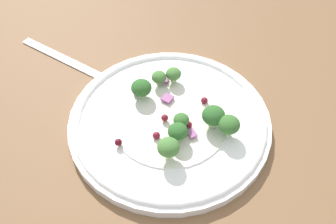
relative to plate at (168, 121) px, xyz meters
The scene contains 22 objects.
ground_plane 2.44cm from the plate, 82.04° to the right, with size 180.00×180.00×2.00cm, color brown.
plate is the anchor object (origin of this frame).
dressing_pool 0.44cm from the plate, 33.69° to the left, with size 14.94×14.94×0.20cm, color white.
broccoli_floret_0 2.72cm from the plate, 38.21° to the right, with size 1.94×1.94×1.96cm.
broccoli_floret_1 6.44cm from the plate, 95.96° to the left, with size 1.99×1.99×2.01cm.
broccoli_floret_2 8.02cm from the plate, 23.99° to the right, with size 2.66×2.66×2.69cm.
broccoli_floret_3 6.25cm from the plate, 20.79° to the right, with size 2.83×2.83×2.87cm.
broccoli_floret_4 4.10cm from the plate, 75.93° to the right, with size 2.40×2.40×2.43cm.
broccoli_floret_5 6.38cm from the plate, 94.83° to the right, with size 2.58×2.58×2.61cm.
broccoli_floret_6 6.95cm from the plate, 78.20° to the left, with size 2.07×2.07×2.10cm.
broccoli_floret_7 5.59cm from the plate, 126.95° to the left, with size 2.69×2.69×2.72cm.
cranberry_0 1.25cm from the plate, 145.16° to the right, with size 0.87×0.87×0.87cm, color maroon.
cranberry_1 7.26cm from the plate, 150.92° to the right, with size 0.89×0.89×0.89cm, color #4C0A14.
cranberry_2 5.59cm from the plate, 24.95° to the left, with size 0.88×0.88×0.88cm, color maroon.
cranberry_3 3.45cm from the plate, 120.60° to the right, with size 0.92×0.92×0.92cm, color maroon.
cranberry_4 3.20cm from the plate, 37.31° to the right, with size 0.87×0.87×0.87cm, color maroon.
onion_bit_0 6.37cm from the plate, 126.83° to the left, with size 1.30×0.97×0.57cm, color #934C84.
onion_bit_1 2.55cm from the plate, 46.38° to the right, with size 0.83×0.85×0.56cm, color #843D75.
onion_bit_2 6.76cm from the plate, 84.14° to the left, with size 1.15×0.82×0.45cm, color #A35B93.
onion_bit_3 4.05cm from the plate, 47.77° to the right, with size 0.88×1.22×0.38cm, color #A35B93.
onion_bit_4 3.30cm from the plate, 91.27° to the left, with size 1.35×1.31×0.33cm, color #934C84.
fork 17.63cm from the plate, 134.83° to the left, with size 15.76×12.87×0.50cm.
Camera 1 is at (-3.18, -29.94, 39.93)cm, focal length 42.08 mm.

